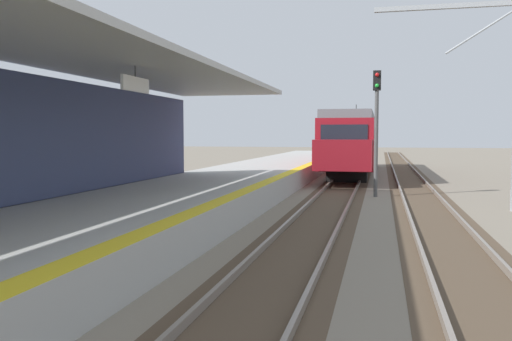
# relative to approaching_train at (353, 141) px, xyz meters

# --- Properties ---
(station_platform) EXTENTS (5.00, 80.00, 0.91)m
(station_platform) POSITION_rel_approaching_train_xyz_m (-4.40, -20.18, -1.73)
(station_platform) COLOR #A8A8A3
(station_platform) RESTS_ON ground
(station_building_with_canopy) EXTENTS (4.85, 24.00, 4.43)m
(station_building_with_canopy) POSITION_rel_approaching_train_xyz_m (-6.20, -25.25, 0.48)
(station_building_with_canopy) COLOR #4C4C4C
(station_building_with_canopy) RESTS_ON ground
(track_pair_nearest_platform) EXTENTS (2.34, 120.00, 0.16)m
(track_pair_nearest_platform) POSITION_rel_approaching_train_xyz_m (-0.00, -16.18, -2.13)
(track_pair_nearest_platform) COLOR #4C3D2D
(track_pair_nearest_platform) RESTS_ON ground
(track_pair_middle) EXTENTS (2.34, 120.00, 0.16)m
(track_pair_middle) POSITION_rel_approaching_train_xyz_m (3.40, -16.18, -2.13)
(track_pair_middle) COLOR #4C3D2D
(track_pair_middle) RESTS_ON ground
(approaching_train) EXTENTS (2.93, 19.60, 4.76)m
(approaching_train) POSITION_rel_approaching_train_xyz_m (0.00, 0.00, 0.00)
(approaching_train) COLOR maroon
(approaching_train) RESTS_ON ground
(rail_signal_post) EXTENTS (0.32, 0.34, 5.20)m
(rail_signal_post) POSITION_rel_approaching_train_xyz_m (1.60, -12.86, 1.02)
(rail_signal_post) COLOR #4C4C4C
(rail_signal_post) RESTS_ON ground
(catenary_pylon_far_side) EXTENTS (5.00, 0.40, 7.50)m
(catenary_pylon_far_side) POSITION_rel_approaching_train_xyz_m (6.00, -16.15, 1.43)
(catenary_pylon_far_side) COLOR #9EA3A8
(catenary_pylon_far_side) RESTS_ON ground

